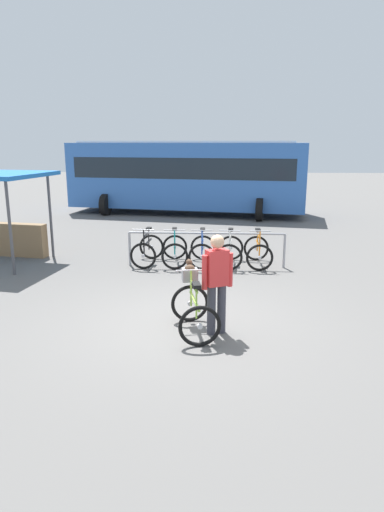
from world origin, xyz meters
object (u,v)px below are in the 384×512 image
Objects in this scene: racked_bike_black at (147,250)px; person_with_featured_bike at (217,280)px; racked_bike_teal at (175,250)px; racked_bike_blue at (202,251)px; racked_bike_orange at (258,251)px; bus_distant at (187,173)px; featured_bicycle at (193,302)px; racked_bike_white at (230,251)px.

racked_bike_black is 4.67m from person_with_featured_bike.
person_with_featured_bike is (1.74, -4.30, 0.54)m from racked_bike_black.
racked_bike_blue is at bearing -0.65° from racked_bike_teal.
racked_bike_orange is at bearing -0.65° from racked_bike_black.
bus_distant is (0.51, 8.53, 1.37)m from racked_bike_black.
featured_bicycle is (-0.04, -4.18, 0.12)m from racked_bike_blue.
racked_bike_white is 4.24m from featured_bicycle.
racked_bike_black is 2.10m from racked_bike_white.
racked_bike_blue is at bearing 89.45° from featured_bicycle.
featured_bicycle is at bearing -100.05° from racked_bike_white.
featured_bicycle reaches higher than racked_bike_teal.
racked_bike_blue is at bearing -0.65° from racked_bike_black.
racked_bike_black and racked_bike_blue have the same top height.
racked_bike_teal is 2.10m from racked_bike_orange.
bus_distant is (-0.19, 8.54, 1.37)m from racked_bike_teal.
featured_bicycle is at bearing -90.55° from racked_bike_blue.
racked_bike_black is at bearing 107.94° from featured_bicycle.
racked_bike_blue is (1.40, -0.02, -0.00)m from racked_bike_black.
racked_bike_white is at bearing -0.65° from racked_bike_teal.
racked_bike_teal is 4.25m from featured_bicycle.
racked_bike_black is at bearing 179.35° from racked_bike_orange.
featured_bicycle is 0.58m from person_with_featured_bike.
person_with_featured_bike is at bearing -85.49° from racked_bike_blue.
racked_bike_black is 0.70m from racked_bike_teal.
bus_distant is at bearing 95.94° from racked_bike_blue.
racked_bike_black is at bearing 111.99° from person_with_featured_bike.
racked_bike_teal is 0.69× the size of person_with_featured_bike.
bus_distant is at bearing 93.82° from featured_bicycle.
racked_bike_white is 0.11× the size of bus_distant.
person_with_featured_bike reaches higher than racked_bike_white.
bus_distant reaches higher than racked_bike_black.
racked_bike_black is at bearing 179.35° from racked_bike_blue.
racked_bike_teal is 0.91× the size of featured_bicycle.
racked_bike_orange is (2.80, -0.03, 0.00)m from racked_bike_black.
bus_distant is (-1.23, 12.83, 0.83)m from person_with_featured_bike.
person_with_featured_bike is 0.16× the size of bus_distant.
racked_bike_white is (0.70, -0.01, 0.00)m from racked_bike_blue.
bus_distant is at bearing 100.53° from racked_bike_white.
racked_bike_orange is at bearing 70.94° from featured_bicycle.
person_with_featured_bike is (1.04, -4.30, 0.54)m from racked_bike_teal.
racked_bike_blue is 8.70m from bus_distant.
bus_distant reaches higher than racked_bike_teal.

